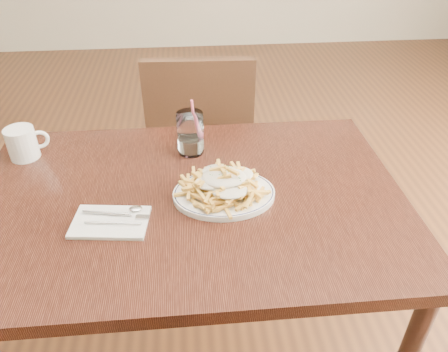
{
  "coord_description": "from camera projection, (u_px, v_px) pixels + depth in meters",
  "views": [
    {
      "loc": [
        0.01,
        -0.97,
        1.49
      ],
      "look_at": [
        0.1,
        -0.02,
        0.82
      ],
      "focal_mm": 35.0,
      "sensor_mm": 36.0,
      "label": 1
    }
  ],
  "objects": [
    {
      "name": "cutlery",
      "position": [
        110.0,
        218.0,
        1.11
      ],
      "size": [
        0.18,
        0.08,
        0.01
      ],
      "color": "silver",
      "rests_on": "napkin"
    },
    {
      "name": "fries_plate",
      "position": [
        224.0,
        194.0,
        1.2
      ],
      "size": [
        0.28,
        0.25,
        0.02
      ],
      "color": "white",
      "rests_on": "table"
    },
    {
      "name": "chair_far",
      "position": [
        201.0,
        140.0,
        1.91
      ],
      "size": [
        0.45,
        0.45,
        0.93
      ],
      "color": "black",
      "rests_on": "ground"
    },
    {
      "name": "loaded_fries",
      "position": [
        224.0,
        181.0,
        1.18
      ],
      "size": [
        0.22,
        0.18,
        0.07
      ],
      "color": "gold",
      "rests_on": "fries_plate"
    },
    {
      "name": "napkin",
      "position": [
        110.0,
        222.0,
        1.11
      ],
      "size": [
        0.2,
        0.15,
        0.01
      ],
      "primitive_type": "cube",
      "rotation": [
        0.0,
        0.0,
        -0.12
      ],
      "color": "silver",
      "rests_on": "table"
    },
    {
      "name": "coffee_mug",
      "position": [
        23.0,
        143.0,
        1.35
      ],
      "size": [
        0.12,
        0.09,
        0.1
      ],
      "color": "white",
      "rests_on": "table"
    },
    {
      "name": "table",
      "position": [
        190.0,
        217.0,
        1.26
      ],
      "size": [
        1.2,
        0.8,
        0.75
      ],
      "color": "black",
      "rests_on": "ground"
    },
    {
      "name": "water_glass",
      "position": [
        191.0,
        135.0,
        1.37
      ],
      "size": [
        0.08,
        0.08,
        0.18
      ],
      "color": "white",
      "rests_on": "table"
    }
  ]
}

